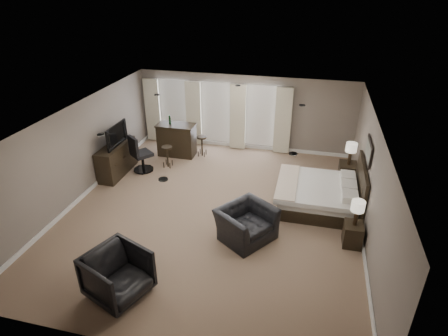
% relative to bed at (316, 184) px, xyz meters
% --- Properties ---
extents(room, '(7.60, 8.60, 2.64)m').
position_rel_bed_xyz_m(room, '(-2.58, -0.89, 0.64)').
color(room, '#846A54').
rests_on(room, ground).
extents(window_bay, '(5.25, 0.20, 2.30)m').
position_rel_bed_xyz_m(window_bay, '(-3.58, 3.22, 0.54)').
color(window_bay, silver).
rests_on(window_bay, room).
extents(bed, '(2.09, 1.99, 1.33)m').
position_rel_bed_xyz_m(bed, '(0.00, 0.00, 0.00)').
color(bed, silver).
rests_on(bed, ground).
extents(nightstand_near, '(0.41, 0.50, 0.55)m').
position_rel_bed_xyz_m(nightstand_near, '(0.89, -1.45, -0.39)').
color(nightstand_near, black).
rests_on(nightstand_near, ground).
extents(nightstand_far, '(0.49, 0.60, 0.66)m').
position_rel_bed_xyz_m(nightstand_far, '(0.89, 1.45, -0.33)').
color(nightstand_far, black).
rests_on(nightstand_far, ground).
extents(lamp_near, '(0.30, 0.30, 0.62)m').
position_rel_bed_xyz_m(lamp_near, '(0.89, -1.45, 0.19)').
color(lamp_near, beige).
rests_on(lamp_near, nightstand_near).
extents(lamp_far, '(0.32, 0.32, 0.66)m').
position_rel_bed_xyz_m(lamp_far, '(0.89, 1.45, 0.32)').
color(lamp_far, beige).
rests_on(lamp_far, nightstand_far).
extents(wall_art, '(0.04, 0.96, 0.56)m').
position_rel_bed_xyz_m(wall_art, '(1.12, 0.00, 1.09)').
color(wall_art, slate).
rests_on(wall_art, room).
extents(dresser, '(0.53, 1.66, 0.96)m').
position_rel_bed_xyz_m(dresser, '(-6.03, 0.46, -0.18)').
color(dresser, black).
rests_on(dresser, ground).
extents(tv, '(0.67, 1.16, 0.15)m').
position_rel_bed_xyz_m(tv, '(-6.03, 0.46, 0.37)').
color(tv, black).
rests_on(tv, dresser).
extents(armchair_near, '(1.35, 1.45, 1.06)m').
position_rel_bed_xyz_m(armchair_near, '(-1.53, -1.79, -0.13)').
color(armchair_near, black).
rests_on(armchair_near, ground).
extents(armchair_far, '(1.29, 1.33, 1.07)m').
position_rel_bed_xyz_m(armchair_far, '(-3.58, -4.11, -0.13)').
color(armchair_far, black).
rests_on(armchair_far, ground).
extents(bar_counter, '(1.28, 0.67, 1.12)m').
position_rel_bed_xyz_m(bar_counter, '(-4.69, 2.18, -0.11)').
color(bar_counter, black).
rests_on(bar_counter, ground).
extents(bar_stool_left, '(0.43, 0.43, 0.71)m').
position_rel_bed_xyz_m(bar_stool_left, '(-4.68, 1.25, -0.31)').
color(bar_stool_left, black).
rests_on(bar_stool_left, ground).
extents(bar_stool_right, '(0.36, 0.36, 0.71)m').
position_rel_bed_xyz_m(bar_stool_right, '(-3.84, 2.32, -0.31)').
color(bar_stool_right, black).
rests_on(bar_stool_right, ground).
extents(desk_chair, '(0.87, 0.87, 1.22)m').
position_rel_bed_xyz_m(desk_chair, '(-5.34, 0.81, -0.05)').
color(desk_chair, black).
rests_on(desk_chair, ground).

